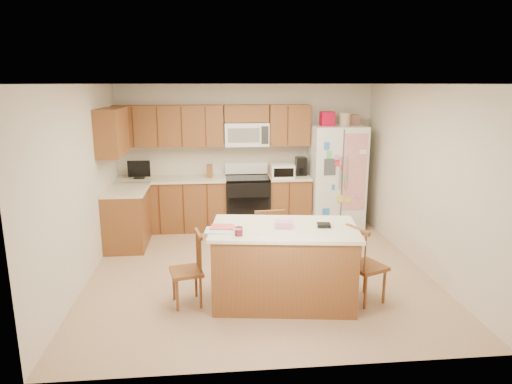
{
  "coord_description": "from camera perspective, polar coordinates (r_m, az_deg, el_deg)",
  "views": [
    {
      "loc": [
        -0.6,
        -5.84,
        2.51
      ],
      "look_at": [
        0.0,
        0.35,
        1.02
      ],
      "focal_mm": 32.0,
      "sensor_mm": 36.0,
      "label": 1
    }
  ],
  "objects": [
    {
      "name": "stove",
      "position": [
        8.06,
        -1.09,
        -1.19
      ],
      "size": [
        0.76,
        0.65,
        1.13
      ],
      "color": "black",
      "rests_on": "ground"
    },
    {
      "name": "cabinetry",
      "position": [
        7.8,
        -8.24,
        1.51
      ],
      "size": [
        3.36,
        1.56,
        2.15
      ],
      "color": "brown",
      "rests_on": "ground"
    },
    {
      "name": "ground",
      "position": [
        6.38,
        0.3,
        -9.7
      ],
      "size": [
        4.5,
        4.5,
        0.0
      ],
      "primitive_type": "plane",
      "color": "tan",
      "rests_on": "ground"
    },
    {
      "name": "refrigerator",
      "position": [
        8.17,
        9.99,
        2.02
      ],
      "size": [
        0.9,
        0.79,
        2.04
      ],
      "color": "white",
      "rests_on": "ground"
    },
    {
      "name": "room_shell",
      "position": [
        5.97,
        0.31,
        3.13
      ],
      "size": [
        4.6,
        4.6,
        2.52
      ],
      "color": "beige",
      "rests_on": "ground"
    },
    {
      "name": "island",
      "position": [
        5.38,
        3.47,
        -8.96
      ],
      "size": [
        1.8,
        1.18,
        1.0
      ],
      "color": "brown",
      "rests_on": "ground"
    },
    {
      "name": "windsor_chair_left",
      "position": [
        5.38,
        -8.46,
        -9.71
      ],
      "size": [
        0.42,
        0.44,
        0.86
      ],
      "color": "brown",
      "rests_on": "ground"
    },
    {
      "name": "windsor_chair_back",
      "position": [
        6.08,
        1.43,
        -6.44
      ],
      "size": [
        0.43,
        0.41,
        0.94
      ],
      "color": "brown",
      "rests_on": "ground"
    },
    {
      "name": "windsor_chair_right",
      "position": [
        5.51,
        13.42,
        -9.0
      ],
      "size": [
        0.51,
        0.52,
        0.93
      ],
      "color": "brown",
      "rests_on": "ground"
    }
  ]
}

